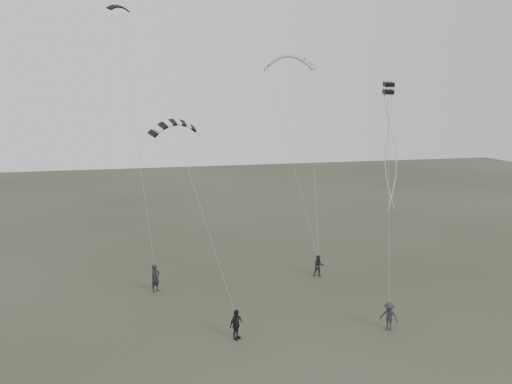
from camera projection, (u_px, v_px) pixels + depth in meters
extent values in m
plane|color=#323927|center=(255.00, 322.00, 30.34)|extent=(140.00, 140.00, 0.00)
imported|color=black|center=(155.00, 278.00, 34.90)|extent=(0.84, 0.81, 1.94)
imported|color=black|center=(319.00, 266.00, 37.87)|extent=(0.93, 0.81, 1.64)
imported|color=black|center=(236.00, 324.00, 28.01)|extent=(1.06, 0.98, 1.74)
imported|color=#2B2C31|center=(389.00, 316.00, 29.11)|extent=(1.22, 1.23, 1.70)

